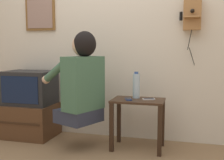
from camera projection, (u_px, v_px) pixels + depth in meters
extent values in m
cube|color=beige|center=(114.00, 29.00, 3.28)|extent=(6.80, 0.05, 2.55)
cube|color=#382316|center=(138.00, 100.00, 2.91)|extent=(0.54, 0.36, 0.02)
cube|color=black|center=(112.00, 127.00, 2.85)|extent=(0.04, 0.04, 0.50)
cube|color=black|center=(160.00, 131.00, 2.72)|extent=(0.04, 0.04, 0.50)
cube|color=black|center=(119.00, 120.00, 3.15)|extent=(0.04, 0.04, 0.50)
cube|color=black|center=(163.00, 123.00, 3.02)|extent=(0.04, 0.04, 0.50)
cube|color=#2D3347|center=(79.00, 115.00, 2.94)|extent=(0.49, 0.51, 0.14)
cube|color=#426B51|center=(83.00, 83.00, 2.86)|extent=(0.37, 0.47, 0.55)
sphere|color=#DBAD8E|center=(83.00, 45.00, 2.81)|extent=(0.22, 0.22, 0.22)
ellipsoid|color=black|center=(85.00, 44.00, 2.79)|extent=(0.30, 0.30, 0.26)
cylinder|color=#426B51|center=(54.00, 72.00, 2.86)|extent=(0.31, 0.19, 0.23)
cylinder|color=#426B51|center=(79.00, 70.00, 3.13)|extent=(0.31, 0.19, 0.23)
sphere|color=#DBAD8E|center=(46.00, 80.00, 2.95)|extent=(0.09, 0.09, 0.09)
sphere|color=#DBAD8E|center=(71.00, 77.00, 3.22)|extent=(0.09, 0.09, 0.09)
cube|color=#51331E|center=(29.00, 120.00, 3.38)|extent=(0.64, 0.47, 0.39)
cube|color=#392315|center=(17.00, 123.00, 3.14)|extent=(0.58, 0.01, 0.02)
cube|color=#232326|center=(29.00, 88.00, 3.34)|extent=(0.57, 0.41, 0.40)
cube|color=#0C1938|center=(19.00, 90.00, 3.15)|extent=(0.47, 0.01, 0.31)
cube|color=#9E6B3D|center=(192.00, 14.00, 2.95)|extent=(0.18, 0.11, 0.33)
cube|color=#9E6B3D|center=(192.00, 17.00, 2.88)|extent=(0.16, 0.07, 0.03)
cone|color=black|center=(192.00, 11.00, 2.85)|extent=(0.04, 0.05, 0.04)
cylinder|color=black|center=(181.00, 16.00, 2.99)|extent=(0.03, 0.03, 0.09)
cylinder|color=black|center=(190.00, 39.00, 2.97)|extent=(0.04, 0.04, 0.22)
cylinder|color=black|center=(192.00, 56.00, 2.99)|extent=(0.07, 0.06, 0.19)
cube|color=brown|center=(40.00, 14.00, 3.47)|extent=(0.39, 0.02, 0.40)
cube|color=gray|center=(40.00, 14.00, 3.45)|extent=(0.34, 0.01, 0.34)
cube|color=navy|center=(128.00, 99.00, 2.89)|extent=(0.10, 0.14, 0.01)
cube|color=black|center=(128.00, 99.00, 2.89)|extent=(0.08, 0.11, 0.00)
cube|color=silver|center=(149.00, 99.00, 2.89)|extent=(0.14, 0.10, 0.01)
cube|color=black|center=(149.00, 98.00, 2.89)|extent=(0.11, 0.08, 0.00)
cylinder|color=#ADC6DB|center=(136.00, 86.00, 2.98)|extent=(0.08, 0.08, 0.26)
cylinder|color=#2D4C8C|center=(136.00, 73.00, 2.96)|extent=(0.04, 0.04, 0.02)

